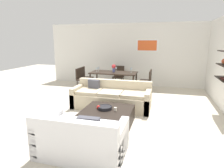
# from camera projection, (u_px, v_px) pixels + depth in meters

# --- Properties ---
(ground_plane) EXTENTS (18.00, 18.00, 0.00)m
(ground_plane) POSITION_uv_depth(u_px,v_px,m) (112.00, 111.00, 5.48)
(ground_plane) COLOR beige
(back_wall_unit) EXTENTS (8.40, 0.09, 2.70)m
(back_wall_unit) POSITION_uv_depth(u_px,v_px,m) (140.00, 55.00, 8.43)
(back_wall_unit) COLOR silver
(back_wall_unit) RESTS_ON ground
(sofa_beige) EXTENTS (2.29, 0.90, 0.78)m
(sofa_beige) POSITION_uv_depth(u_px,v_px,m) (112.00, 98.00, 5.76)
(sofa_beige) COLOR beige
(sofa_beige) RESTS_ON ground
(loveseat_white) EXTENTS (1.50, 0.90, 0.78)m
(loveseat_white) POSITION_uv_depth(u_px,v_px,m) (81.00, 139.00, 3.35)
(loveseat_white) COLOR white
(loveseat_white) RESTS_ON ground
(coffee_table) EXTENTS (1.14, 1.08, 0.38)m
(coffee_table) POSITION_uv_depth(u_px,v_px,m) (107.00, 117.00, 4.57)
(coffee_table) COLOR black
(coffee_table) RESTS_ON ground
(decorative_bowl) EXTENTS (0.34, 0.34, 0.07)m
(decorative_bowl) POSITION_uv_depth(u_px,v_px,m) (105.00, 108.00, 4.56)
(decorative_bowl) COLOR black
(decorative_bowl) RESTS_ON coffee_table
(candle_jar) EXTENTS (0.07, 0.07, 0.08)m
(candle_jar) POSITION_uv_depth(u_px,v_px,m) (115.00, 109.00, 4.45)
(candle_jar) COLOR silver
(candle_jar) RESTS_ON coffee_table
(apple_on_coffee_table) EXTENTS (0.09, 0.09, 0.09)m
(apple_on_coffee_table) POSITION_uv_depth(u_px,v_px,m) (98.00, 107.00, 4.56)
(apple_on_coffee_table) COLOR red
(apple_on_coffee_table) RESTS_ON coffee_table
(dining_table) EXTENTS (1.80, 0.88, 0.75)m
(dining_table) POSITION_uv_depth(u_px,v_px,m) (114.00, 74.00, 7.61)
(dining_table) COLOR black
(dining_table) RESTS_ON ground
(dining_chair_right_near) EXTENTS (0.44, 0.44, 0.88)m
(dining_chair_right_near) POSITION_uv_depth(u_px,v_px,m) (147.00, 81.00, 7.12)
(dining_chair_right_near) COLOR black
(dining_chair_right_near) RESTS_ON ground
(dining_chair_left_far) EXTENTS (0.44, 0.44, 0.88)m
(dining_chair_left_far) POSITION_uv_depth(u_px,v_px,m) (85.00, 76.00, 8.17)
(dining_chair_left_far) COLOR black
(dining_chair_left_far) RESTS_ON ground
(dining_chair_right_far) EXTENTS (0.44, 0.44, 0.88)m
(dining_chair_right_far) POSITION_uv_depth(u_px,v_px,m) (148.00, 79.00, 7.49)
(dining_chair_right_far) COLOR black
(dining_chair_right_far) RESTS_ON ground
(dining_chair_head) EXTENTS (0.44, 0.44, 0.88)m
(dining_chair_head) POSITION_uv_depth(u_px,v_px,m) (119.00, 75.00, 8.44)
(dining_chair_head) COLOR black
(dining_chair_head) RESTS_ON ground
(dining_chair_left_near) EXTENTS (0.44, 0.44, 0.88)m
(dining_chair_left_near) POSITION_uv_depth(u_px,v_px,m) (81.00, 78.00, 7.80)
(dining_chair_left_near) COLOR black
(dining_chair_left_near) RESTS_ON ground
(wine_glass_left_far) EXTENTS (0.07, 0.07, 0.17)m
(wine_glass_left_far) POSITION_uv_depth(u_px,v_px,m) (98.00, 68.00, 7.84)
(wine_glass_left_far) COLOR silver
(wine_glass_left_far) RESTS_ON dining_table
(wine_glass_left_near) EXTENTS (0.07, 0.07, 0.16)m
(wine_glass_left_near) POSITION_uv_depth(u_px,v_px,m) (97.00, 69.00, 7.64)
(wine_glass_left_near) COLOR silver
(wine_glass_left_near) RESTS_ON dining_table
(wine_glass_head) EXTENTS (0.06, 0.06, 0.16)m
(wine_glass_head) POSITION_uv_depth(u_px,v_px,m) (116.00, 68.00, 7.93)
(wine_glass_head) COLOR silver
(wine_glass_head) RESTS_ON dining_table
(wine_glass_right_far) EXTENTS (0.08, 0.08, 0.19)m
(wine_glass_right_far) POSITION_uv_depth(u_px,v_px,m) (131.00, 69.00, 7.49)
(wine_glass_right_far) COLOR silver
(wine_glass_right_far) RESTS_ON dining_table
(centerpiece_vase) EXTENTS (0.16, 0.16, 0.30)m
(centerpiece_vase) POSITION_uv_depth(u_px,v_px,m) (114.00, 67.00, 7.59)
(centerpiece_vase) COLOR #4C518C
(centerpiece_vase) RESTS_ON dining_table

